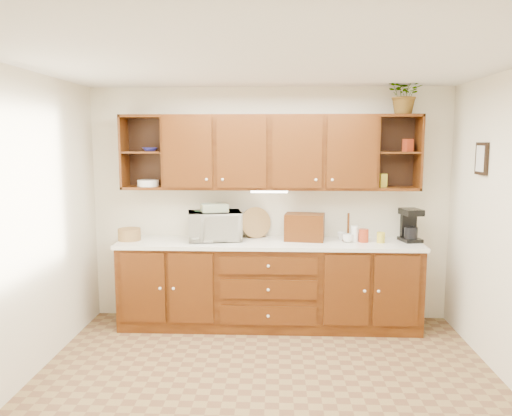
# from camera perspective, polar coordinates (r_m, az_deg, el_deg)

# --- Properties ---
(floor) EXTENTS (4.00, 4.00, 0.00)m
(floor) POSITION_cam_1_polar(r_m,az_deg,el_deg) (4.32, 1.09, -20.09)
(floor) COLOR olive
(floor) RESTS_ON ground
(ceiling) EXTENTS (4.00, 4.00, 0.00)m
(ceiling) POSITION_cam_1_polar(r_m,az_deg,el_deg) (3.87, 1.19, 16.40)
(ceiling) COLOR white
(ceiling) RESTS_ON back_wall
(back_wall) EXTENTS (4.00, 0.00, 4.00)m
(back_wall) POSITION_cam_1_polar(r_m,az_deg,el_deg) (5.62, 1.55, 0.39)
(back_wall) COLOR #EEE6C8
(back_wall) RESTS_ON floor
(left_wall) EXTENTS (0.00, 3.50, 3.50)m
(left_wall) POSITION_cam_1_polar(r_m,az_deg,el_deg) (4.41, -25.83, -2.40)
(left_wall) COLOR #EEE6C8
(left_wall) RESTS_ON floor
(base_cabinets) EXTENTS (3.20, 0.60, 0.90)m
(base_cabinets) POSITION_cam_1_polar(r_m,az_deg,el_deg) (5.50, 1.47, -8.83)
(base_cabinets) COLOR #341505
(base_cabinets) RESTS_ON floor
(countertop) EXTENTS (3.24, 0.64, 0.04)m
(countertop) POSITION_cam_1_polar(r_m,az_deg,el_deg) (5.38, 1.48, -4.06)
(countertop) COLOR white
(countertop) RESTS_ON base_cabinets
(upper_cabinets) EXTENTS (3.20, 0.33, 0.80)m
(upper_cabinets) POSITION_cam_1_polar(r_m,az_deg,el_deg) (5.41, 1.65, 6.40)
(upper_cabinets) COLOR #341505
(upper_cabinets) RESTS_ON back_wall
(undercabinet_light) EXTENTS (0.40, 0.05, 0.02)m
(undercabinet_light) POSITION_cam_1_polar(r_m,az_deg,el_deg) (5.39, 1.52, 1.89)
(undercabinet_light) COLOR white
(undercabinet_light) RESTS_ON upper_cabinets
(framed_picture) EXTENTS (0.03, 0.24, 0.30)m
(framed_picture) POSITION_cam_1_polar(r_m,az_deg,el_deg) (5.09, 24.40, 5.16)
(framed_picture) COLOR black
(framed_picture) RESTS_ON right_wall
(wicker_basket) EXTENTS (0.30, 0.30, 0.13)m
(wicker_basket) POSITION_cam_1_polar(r_m,az_deg,el_deg) (5.60, -14.27, -2.94)
(wicker_basket) COLOR olive
(wicker_basket) RESTS_ON countertop
(microwave) EXTENTS (0.63, 0.48, 0.31)m
(microwave) POSITION_cam_1_polar(r_m,az_deg,el_deg) (5.44, -4.75, -2.04)
(microwave) COLOR beige
(microwave) RESTS_ON countertop
(towel_stack) EXTENTS (0.33, 0.27, 0.08)m
(towel_stack) POSITION_cam_1_polar(r_m,az_deg,el_deg) (5.41, -4.77, 0.03)
(towel_stack) COLOR #E3C86A
(towel_stack) RESTS_ON microwave
(wine_bottle) EXTENTS (0.07, 0.07, 0.32)m
(wine_bottle) POSITION_cam_1_polar(r_m,az_deg,el_deg) (5.48, -6.70, -1.96)
(wine_bottle) COLOR #103219
(wine_bottle) RESTS_ON countertop
(woven_tray) EXTENTS (0.36, 0.20, 0.34)m
(woven_tray) POSITION_cam_1_polar(r_m,az_deg,el_deg) (5.58, -0.02, -3.32)
(woven_tray) COLOR olive
(woven_tray) RESTS_ON countertop
(bread_box) EXTENTS (0.45, 0.32, 0.29)m
(bread_box) POSITION_cam_1_polar(r_m,az_deg,el_deg) (5.43, 5.57, -2.18)
(bread_box) COLOR #341505
(bread_box) RESTS_ON countertop
(mug_tree) EXTENTS (0.28, 0.28, 0.30)m
(mug_tree) POSITION_cam_1_polar(r_m,az_deg,el_deg) (5.49, 10.47, -3.22)
(mug_tree) COLOR #341505
(mug_tree) RESTS_ON countertop
(canister_red) EXTENTS (0.11, 0.11, 0.14)m
(canister_red) POSITION_cam_1_polar(r_m,az_deg,el_deg) (5.45, 12.19, -3.10)
(canister_red) COLOR #A43317
(canister_red) RESTS_ON countertop
(canister_white) EXTENTS (0.08, 0.08, 0.17)m
(canister_white) POSITION_cam_1_polar(r_m,az_deg,el_deg) (5.45, 11.19, -2.91)
(canister_white) COLOR white
(canister_white) RESTS_ON countertop
(canister_yellow) EXTENTS (0.11, 0.11, 0.11)m
(canister_yellow) POSITION_cam_1_polar(r_m,az_deg,el_deg) (5.46, 14.08, -3.29)
(canister_yellow) COLOR gold
(canister_yellow) RESTS_ON countertop
(coffee_maker) EXTENTS (0.23, 0.28, 0.35)m
(coffee_maker) POSITION_cam_1_polar(r_m,az_deg,el_deg) (5.62, 17.21, -1.92)
(coffee_maker) COLOR black
(coffee_maker) RESTS_ON countertop
(bowl_stack) EXTENTS (0.22, 0.22, 0.04)m
(bowl_stack) POSITION_cam_1_polar(r_m,az_deg,el_deg) (5.57, -12.03, 6.56)
(bowl_stack) COLOR navy
(bowl_stack) RESTS_ON upper_cabinets
(plate_stack) EXTENTS (0.30, 0.30, 0.07)m
(plate_stack) POSITION_cam_1_polar(r_m,az_deg,el_deg) (5.59, -12.22, 2.80)
(plate_stack) COLOR white
(plate_stack) RESTS_ON upper_cabinets
(pantry_box_yellow) EXTENTS (0.10, 0.09, 0.14)m
(pantry_box_yellow) POSITION_cam_1_polar(r_m,az_deg,el_deg) (5.53, 14.26, 3.08)
(pantry_box_yellow) COLOR gold
(pantry_box_yellow) RESTS_ON upper_cabinets
(pantry_box_red) EXTENTS (0.11, 0.11, 0.13)m
(pantry_box_red) POSITION_cam_1_polar(r_m,az_deg,el_deg) (5.55, 16.97, 6.86)
(pantry_box_red) COLOR #A43317
(pantry_box_red) RESTS_ON upper_cabinets
(potted_plant) EXTENTS (0.43, 0.40, 0.42)m
(potted_plant) POSITION_cam_1_polar(r_m,az_deg,el_deg) (5.56, 16.73, 12.37)
(potted_plant) COLOR #999999
(potted_plant) RESTS_ON upper_cabinets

